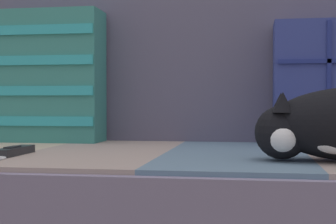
% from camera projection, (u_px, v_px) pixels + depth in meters
% --- Properties ---
extents(couch, '(2.17, 0.89, 0.35)m').
position_uv_depth(couch, '(170.00, 217.00, 1.34)').
color(couch, '#3D3838').
rests_on(couch, ground_plane).
extents(sofa_backrest, '(2.13, 0.14, 0.51)m').
position_uv_depth(sofa_backrest, '(188.00, 63.00, 1.70)').
color(sofa_backrest, '#514C60').
rests_on(sofa_backrest, couch).
extents(throw_pillow_striped, '(0.37, 0.14, 0.41)m').
position_uv_depth(throw_pillow_striped, '(44.00, 77.00, 1.63)').
color(throw_pillow_striped, '#337A70').
rests_on(throw_pillow_striped, couch).
extents(game_remote_near, '(0.05, 0.20, 0.02)m').
position_uv_depth(game_remote_near, '(13.00, 151.00, 1.20)').
color(game_remote_near, black).
rests_on(game_remote_near, couch).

